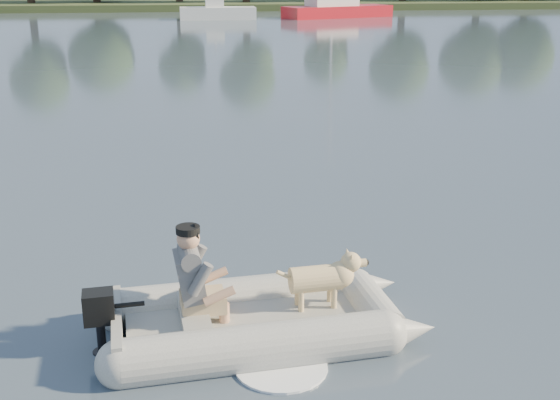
{
  "coord_description": "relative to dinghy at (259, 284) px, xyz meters",
  "views": [
    {
      "loc": [
        -0.99,
        -6.69,
        3.82
      ],
      "look_at": [
        0.08,
        2.41,
        0.75
      ],
      "focal_mm": 45.0,
      "sensor_mm": 36.0,
      "label": 1
    }
  ],
  "objects": [
    {
      "name": "outboard_motor",
      "position": [
        -1.66,
        -0.18,
        -0.28
      ],
      "size": [
        0.44,
        0.33,
        0.79
      ],
      "primitive_type": null,
      "rotation": [
        0.0,
        0.0,
        0.11
      ],
      "color": "black",
      "rests_on": "dinghy"
    },
    {
      "name": "water",
      "position": [
        0.42,
        -0.09,
        -0.59
      ],
      "size": [
        160.0,
        160.0,
        0.0
      ],
      "primitive_type": "plane",
      "color": "#4E5C6A",
      "rests_on": "ground"
    },
    {
      "name": "dog",
      "position": [
        0.64,
        0.12,
        -0.07
      ],
      "size": [
        0.96,
        0.43,
        0.62
      ],
      "primitive_type": null,
      "rotation": [
        0.0,
        0.0,
        0.11
      ],
      "color": "tan",
      "rests_on": "dinghy"
    },
    {
      "name": "dinghy",
      "position": [
        0.0,
        0.0,
        0.0
      ],
      "size": [
        4.89,
        3.54,
        1.39
      ],
      "primitive_type": null,
      "rotation": [
        0.0,
        0.0,
        0.11
      ],
      "color": "gray",
      "rests_on": "water"
    },
    {
      "name": "motorboat",
      "position": [
        1.08,
        47.06,
        0.52
      ],
      "size": [
        5.81,
        2.31,
        2.44
      ],
      "primitive_type": null,
      "rotation": [
        0.0,
        0.0,
        0.01
      ],
      "color": "white",
      "rests_on": "water"
    },
    {
      "name": "sailboat",
      "position": [
        10.26,
        48.17,
        -0.07
      ],
      "size": [
        8.95,
        5.55,
        11.82
      ],
      "rotation": [
        0.0,
        0.0,
        0.38
      ],
      "color": "#B4141E",
      "rests_on": "water"
    },
    {
      "name": "shore_bank",
      "position": [
        0.42,
        61.91,
        -0.34
      ],
      "size": [
        160.0,
        12.0,
        0.7
      ],
      "primitive_type": "cube",
      "color": "#47512D",
      "rests_on": "water"
    },
    {
      "name": "man",
      "position": [
        -0.7,
        -0.02,
        0.18
      ],
      "size": [
        0.79,
        0.7,
        1.08
      ],
      "primitive_type": null,
      "rotation": [
        0.0,
        0.0,
        0.11
      ],
      "color": "#5C5C60",
      "rests_on": "dinghy"
    }
  ]
}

